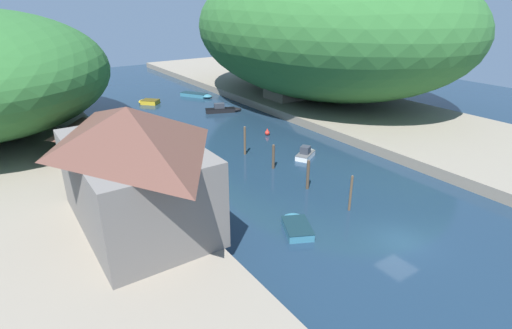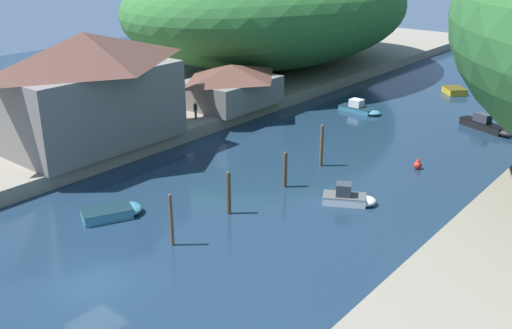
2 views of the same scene
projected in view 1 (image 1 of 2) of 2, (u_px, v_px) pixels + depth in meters
The scene contains 19 objects.
water_surface at pixel (213, 136), 53.32m from camera, with size 130.00×130.00×0.00m, color #192D42.
left_bank at pixel (11, 171), 40.99m from camera, with size 22.00×120.00×1.17m.
right_bank at pixel (340, 107), 65.21m from camera, with size 22.00×120.00×1.17m.
hillside_right at pixel (323, 28), 65.98m from camera, with size 37.48×52.47×22.39m.
waterfront_building at pixel (134, 166), 28.94m from camera, with size 8.69×14.63×9.05m.
boathouse_shed at pixel (97, 137), 42.67m from camera, with size 7.17×9.69×4.14m.
right_bank_cottage at pixel (286, 87), 67.36m from camera, with size 6.26×5.88×3.79m.
boat_cabin_cruiser at pixel (224, 109), 64.07m from camera, with size 5.84×3.17×1.52m.
boat_yellow_tender at pixel (154, 126), 56.05m from camera, with size 4.65×1.80×1.31m.
boat_red_skiff at pixel (148, 102), 69.22m from camera, with size 3.85×3.90×0.73m.
boat_navy_launch at pixel (296, 225), 31.79m from camera, with size 3.42×4.34×0.66m.
boat_mid_channel at pixel (306, 153), 46.11m from camera, with size 3.84×2.99×1.46m.
boat_near_quay at pixel (198, 95), 74.05m from camera, with size 4.74×6.39×0.67m.
mooring_post_nearest at pixel (351, 193), 34.10m from camera, with size 0.22×0.22×3.32m.
mooring_post_second at pixel (308, 174), 38.05m from camera, with size 0.30×0.30×3.02m.
mooring_post_middle at pixel (273, 156), 42.70m from camera, with size 0.31×0.31×2.75m.
mooring_post_fourth at pixel (245, 140), 46.40m from camera, with size 0.27×0.27×3.45m.
channel_buoy_near at pixel (267, 133), 53.45m from camera, with size 0.64×0.64×0.95m.
person_on_quay at pixel (123, 163), 38.98m from camera, with size 0.33×0.43×1.69m.
Camera 1 is at (-23.58, -15.19, 17.13)m, focal length 28.00 mm.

